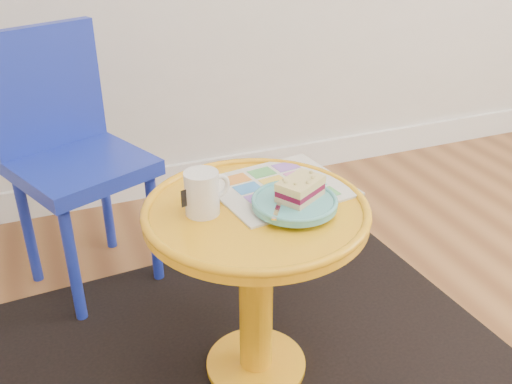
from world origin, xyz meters
name	(u,v)px	position (x,y,z in m)	size (l,w,h in m)	color
room_walls	(131,374)	(-0.99, 0.99, 0.06)	(4.00, 4.00, 4.00)	silver
rug	(256,366)	(-0.68, 0.96, 0.00)	(1.30, 1.10, 0.01)	black
side_table	(256,258)	(-0.68, 0.96, 0.34)	(0.50, 0.50, 0.48)	#F4A514
chair	(68,145)	(-1.03, 1.55, 0.44)	(0.45, 0.45, 0.77)	#1A2DAF
newspaper	(280,187)	(-0.60, 1.02, 0.48)	(0.30, 0.26, 0.01)	silver
mug	(203,191)	(-0.80, 0.98, 0.53)	(0.11, 0.07, 0.10)	white
plate	(295,203)	(-0.61, 0.91, 0.49)	(0.19, 0.19, 0.02)	#57B9B9
cake_slice	(300,189)	(-0.60, 0.92, 0.52)	(0.12, 0.11, 0.04)	#D3BC8C
fork	(280,202)	(-0.64, 0.92, 0.50)	(0.09, 0.13, 0.00)	silver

